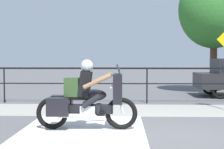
{
  "coord_description": "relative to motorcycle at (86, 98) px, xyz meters",
  "views": [
    {
      "loc": [
        -0.83,
        -7.13,
        1.62
      ],
      "look_at": [
        -1.14,
        2.03,
        1.17
      ],
      "focal_mm": 55.0,
      "sensor_mm": 36.0,
      "label": 1
    }
  ],
  "objects": [
    {
      "name": "ground_plane",
      "position": [
        1.67,
        -0.53,
        -0.7
      ],
      "size": [
        120.0,
        120.0,
        0.0
      ],
      "primitive_type": "plane",
      "color": "#565659"
    },
    {
      "name": "sidewalk_band",
      "position": [
        1.67,
        2.87,
        -0.7
      ],
      "size": [
        44.0,
        2.4,
        0.01
      ],
      "primitive_type": "cube",
      "color": "#99968E",
      "rests_on": "ground"
    },
    {
      "name": "crosswalk_band",
      "position": [
        -0.06,
        -0.73,
        -0.7
      ],
      "size": [
        2.75,
        6.0,
        0.01
      ],
      "primitive_type": "cube",
      "color": "silver",
      "rests_on": "ground"
    },
    {
      "name": "fence_railing",
      "position": [
        1.67,
        4.44,
        0.29
      ],
      "size": [
        36.0,
        0.05,
        1.27
      ],
      "color": "black",
      "rests_on": "ground"
    },
    {
      "name": "motorcycle",
      "position": [
        0.0,
        0.0,
        0.0
      ],
      "size": [
        2.29,
        0.76,
        1.58
      ],
      "rotation": [
        0.0,
        0.0,
        -0.02
      ],
      "color": "black",
      "rests_on": "ground"
    },
    {
      "name": "tree_behind_sign",
      "position": [
        4.94,
        8.08,
        3.08
      ],
      "size": [
        3.2,
        3.2,
        5.56
      ],
      "color": "brown",
      "rests_on": "ground"
    }
  ]
}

